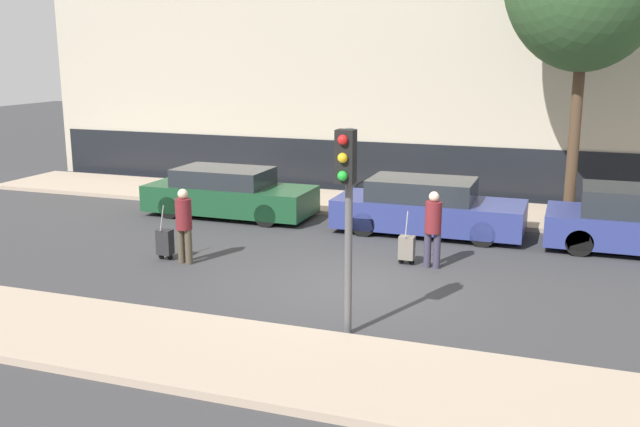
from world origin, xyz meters
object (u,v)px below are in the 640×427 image
object	(u,v)px
traffic_light	(347,191)
pedestrian_left	(184,222)
parked_car_2	(638,222)
parked_bicycle	(384,193)
parked_car_0	(229,193)
pedestrian_right	(433,225)
parked_car_1	(427,208)
trolley_right	(407,248)
trolley_left	(165,242)

from	to	relation	value
traffic_light	pedestrian_left	bearing A→B (deg)	149.01
parked_car_2	parked_bicycle	distance (m)	6.76
parked_car_0	pedestrian_right	size ratio (longest dim) A/B	2.82
parked_car_0	pedestrian_left	bearing A→B (deg)	-75.14
pedestrian_right	parked_bicycle	xyz separation A→B (m)	(-2.33, 4.94, -0.42)
parked_car_1	parked_car_2	world-z (taller)	parked_car_2
parked_car_1	trolley_right	xyz separation A→B (m)	(0.14, -2.77, -0.27)
parked_car_1	traffic_light	xyz separation A→B (m)	(0.11, -6.92, 1.71)
parked_car_1	traffic_light	distance (m)	7.13
parked_car_0	traffic_light	xyz separation A→B (m)	(5.56, -6.96, 1.73)
parked_car_1	pedestrian_right	world-z (taller)	pedestrian_right
parked_car_2	pedestrian_right	size ratio (longest dim) A/B	2.49
pedestrian_right	traffic_light	xyz separation A→B (m)	(-0.58, -4.10, 1.44)
parked_bicycle	pedestrian_right	bearing A→B (deg)	-64.73
pedestrian_right	pedestrian_left	bearing A→B (deg)	-158.75
pedestrian_right	trolley_right	world-z (taller)	pedestrian_right
parked_car_2	traffic_light	bearing A→B (deg)	-124.01
parked_car_2	trolley_left	world-z (taller)	parked_car_2
parked_car_1	trolley_right	bearing A→B (deg)	-87.17
pedestrian_left	traffic_light	distance (m)	5.35
parked_car_2	trolley_left	size ratio (longest dim) A/B	3.35
parked_car_1	trolley_left	size ratio (longest dim) A/B	3.82
trolley_left	pedestrian_right	distance (m)	5.72
pedestrian_left	parked_car_1	bearing A→B (deg)	54.21
trolley_right	parked_bicycle	distance (m)	5.21
trolley_left	parked_car_1	bearing A→B (deg)	40.73
trolley_right	parked_bicycle	xyz separation A→B (m)	(-1.79, 4.89, 0.13)
parked_car_2	parked_car_1	bearing A→B (deg)	179.95
parked_car_0	trolley_right	xyz separation A→B (m)	(5.59, -2.81, -0.26)
pedestrian_right	parked_bicycle	world-z (taller)	pedestrian_right
trolley_right	pedestrian_left	bearing A→B (deg)	-161.41
pedestrian_left	traffic_light	world-z (taller)	traffic_light
trolley_left	parked_bicycle	bearing A→B (deg)	63.05
pedestrian_right	traffic_light	size ratio (longest dim) A/B	0.49
parked_bicycle	pedestrian_left	bearing A→B (deg)	-112.60
trolley_left	trolley_right	bearing A→B (deg)	15.73
parked_car_0	parked_bicycle	world-z (taller)	parked_car_0
parked_car_1	parked_car_2	distance (m)	4.77
parked_car_2	traffic_light	xyz separation A→B (m)	(-4.66, -6.91, 1.69)
traffic_light	parked_bicycle	bearing A→B (deg)	100.99
trolley_left	trolley_right	distance (m)	5.18
parked_car_1	parked_bicycle	xyz separation A→B (m)	(-1.65, 2.12, -0.15)
parked_car_2	parked_bicycle	size ratio (longest dim) A/B	2.28
pedestrian_left	trolley_left	distance (m)	0.76
traffic_light	parked_bicycle	xyz separation A→B (m)	(-1.76, 9.04, -1.86)
pedestrian_left	trolley_left	bearing A→B (deg)	-179.95
traffic_light	pedestrian_right	bearing A→B (deg)	81.98
pedestrian_left	parked_bicycle	xyz separation A→B (m)	(2.66, 6.39, -0.42)
trolley_left	parked_car_0	bearing A→B (deg)	98.10
trolley_left	pedestrian_left	bearing A→B (deg)	-9.43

